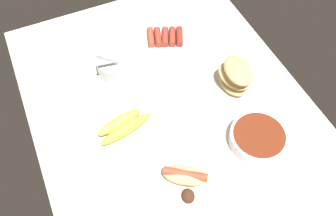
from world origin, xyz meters
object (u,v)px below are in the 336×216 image
Objects in this scene: banana_bunch at (123,126)px; plate_hotdog_assembled at (185,179)px; bowl_coleslaw at (116,64)px; bread_stack at (235,76)px; plate_sausages at (165,39)px; bowl_chili at (258,138)px.

plate_hotdog_assembled reaches higher than banana_bunch.
plate_hotdog_assembled is 48.21cm from bowl_coleslaw.
bread_stack is (-25.03, 30.51, 3.72)cm from plate_hotdog_assembled.
plate_sausages is at bearing 136.99° from banana_bunch.
plate_hotdog_assembled reaches higher than bowl_chili.
bowl_chili is 1.14× the size of bowl_coleslaw.
plate_sausages is 1.48× the size of bread_stack.
bread_stack is (-22.51, 4.18, 2.90)cm from bowl_chili.
bowl_coleslaw reaches higher than plate_hotdog_assembled.
bowl_chili reaches higher than banana_bunch.
bowl_chili is (-2.52, 26.33, 0.82)cm from plate_hotdog_assembled.
plate_hotdog_assembled is at bearing 23.21° from banana_bunch.
bread_stack is (-0.85, 40.88, 3.50)cm from banana_bunch.
banana_bunch is 1.05× the size of bowl_chili.
banana_bunch is 1.27× the size of bread_stack.
bread_stack reaches higher than bowl_chili.
bowl_coleslaw is at bearing -175.15° from plate_hotdog_assembled.
bowl_coleslaw is (6.40, -21.90, 2.45)cm from plate_sausages.
plate_hotdog_assembled is (24.18, 10.37, -0.22)cm from banana_bunch.
banana_bunch is 41.04cm from bread_stack.
bowl_coleslaw is 41.56cm from bread_stack.
bowl_coleslaw is 1.05× the size of bread_stack.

